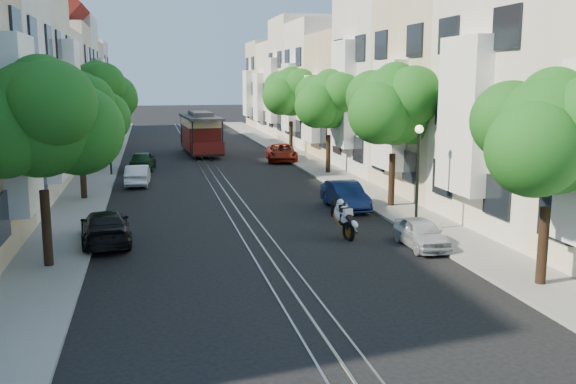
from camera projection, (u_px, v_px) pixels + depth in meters
ground at (204, 161)px, 47.19m from camera, size 200.00×200.00×0.00m
sidewalk_east at (300, 158)px, 48.69m from camera, size 2.50×80.00×0.12m
sidewalk_west at (102, 163)px, 45.67m from camera, size 2.50×80.00×0.12m
rail_left at (197, 161)px, 47.07m from camera, size 0.06×80.00×0.02m
rail_slot at (204, 161)px, 47.19m from camera, size 0.06×80.00×0.02m
rail_right at (212, 161)px, 47.30m from camera, size 0.06×80.00×0.02m
lane_line at (204, 161)px, 47.19m from camera, size 0.08×80.00×0.01m
townhouses_east at (360, 90)px, 48.67m from camera, size 7.75×72.00×12.00m
townhouses_west at (28, 92)px, 43.75m from camera, size 7.75×72.00×11.76m
tree_e_a at (553, 138)px, 18.08m from camera, size 4.72×3.87×6.27m
tree_e_b at (395, 107)px, 29.56m from camera, size 4.93×4.08×6.68m
tree_e_c at (330, 102)px, 40.17m from camera, size 4.84×3.99×6.52m
tree_e_d at (292, 93)px, 50.71m from camera, size 5.01×4.16×6.85m
tree_w_a at (41, 122)px, 19.83m from camera, size 4.93×4.08×6.68m
tree_w_b at (81, 112)px, 31.44m from camera, size 4.72×3.87×6.27m
tree_w_c at (97, 93)px, 41.90m from camera, size 5.13×4.28×7.09m
tree_w_d at (107, 96)px, 52.57m from camera, size 4.84×3.99×6.52m
lamp_east at (418, 162)px, 24.91m from camera, size 0.32×0.32×4.16m
lamp_west at (109, 131)px, 39.61m from camera, size 0.32×0.32×4.16m
sportbike_rider at (342, 216)px, 24.62m from camera, size 0.68×2.03×1.50m
cable_car at (201, 131)px, 51.14m from camera, size 3.03×8.28×3.13m
parked_car_e_near at (421, 233)px, 23.16m from camera, size 1.35×3.19×1.08m
parked_car_e_mid at (345, 196)px, 29.96m from camera, size 1.42×3.92×1.28m
parked_car_e_far at (282, 153)px, 47.25m from camera, size 2.68×4.81×1.27m
parked_car_w_near at (105, 227)px, 23.68m from camera, size 2.14×4.43×1.24m
parked_car_w_mid at (138, 175)px, 36.63m from camera, size 1.43×3.65×1.18m
parked_car_w_far at (142, 161)px, 42.54m from camera, size 1.90×3.97×1.31m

